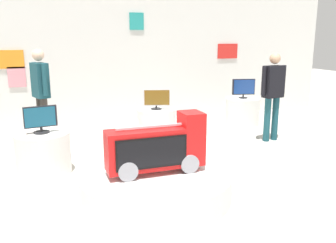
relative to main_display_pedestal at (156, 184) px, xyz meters
name	(u,v)px	position (x,y,z in m)	size (l,w,h in m)	color
ground_plane	(164,200)	(0.06, -0.14, -0.16)	(30.00, 30.00, 0.00)	#B2ADA3
back_wall_display	(101,54)	(0.06, 4.40, 1.40)	(11.71, 0.13, 3.11)	silver
main_display_pedestal	(156,184)	(0.00, 0.00, 0.00)	(1.86, 1.86, 0.32)	silver
novelty_firetruck_tv	(157,149)	(0.02, -0.01, 0.46)	(1.20, 0.39, 0.72)	gray
display_pedestal_left_rear	(156,125)	(0.77, 2.44, 0.14)	(0.71, 0.71, 0.60)	silver
tv_on_left_rear	(156,99)	(0.77, 2.43, 0.65)	(0.50, 0.20, 0.38)	black
display_pedestal_right_rear	(242,111)	(2.98, 3.03, 0.14)	(0.76, 0.76, 0.60)	silver
tv_on_right_rear	(244,88)	(2.98, 3.03, 0.68)	(0.51, 0.18, 0.43)	black
display_pedestal_far_right	(43,153)	(-1.29, 1.30, 0.14)	(0.77, 0.77, 0.60)	silver
tv_on_far_right	(40,119)	(-1.29, 1.30, 0.65)	(0.45, 0.22, 0.39)	black
shopper_browsing_near_truck	(41,92)	(-1.27, 2.50, 0.87)	(0.31, 0.54, 1.74)	#38332D
shopper_browsing_rear	(273,90)	(2.82, 1.71, 0.81)	(0.55, 0.26, 1.65)	#194751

